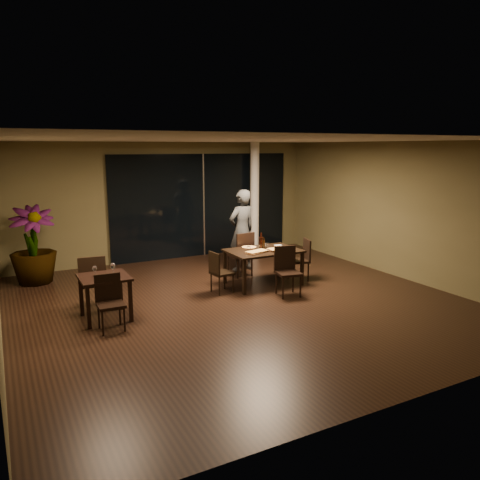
% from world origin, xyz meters
% --- Properties ---
extents(ground, '(8.00, 8.00, 0.00)m').
position_xyz_m(ground, '(0.00, 0.00, 0.00)').
color(ground, black).
rests_on(ground, ground).
extents(wall_back, '(8.00, 0.10, 3.00)m').
position_xyz_m(wall_back, '(0.00, 4.05, 1.50)').
color(wall_back, brown).
rests_on(wall_back, ground).
extents(wall_front, '(8.00, 0.10, 3.00)m').
position_xyz_m(wall_front, '(0.00, -4.05, 1.50)').
color(wall_front, brown).
rests_on(wall_front, ground).
extents(wall_right, '(0.10, 8.00, 3.00)m').
position_xyz_m(wall_right, '(4.05, 0.00, 1.50)').
color(wall_right, brown).
rests_on(wall_right, ground).
extents(ceiling, '(8.00, 8.00, 0.04)m').
position_xyz_m(ceiling, '(0.00, 0.00, 3.02)').
color(ceiling, silver).
rests_on(ceiling, wall_back).
extents(window_panel, '(5.00, 0.06, 2.70)m').
position_xyz_m(window_panel, '(1.00, 3.96, 1.35)').
color(window_panel, black).
rests_on(window_panel, ground).
extents(column, '(0.24, 0.24, 3.00)m').
position_xyz_m(column, '(2.40, 3.65, 1.50)').
color(column, white).
rests_on(column, ground).
extents(main_table, '(1.50, 1.00, 0.75)m').
position_xyz_m(main_table, '(1.00, 0.80, 0.68)').
color(main_table, black).
rests_on(main_table, ground).
extents(side_table, '(0.80, 0.80, 0.75)m').
position_xyz_m(side_table, '(-2.40, 0.30, 0.62)').
color(side_table, black).
rests_on(side_table, ground).
extents(chair_main_far, '(0.53, 0.53, 1.02)m').
position_xyz_m(chair_main_far, '(0.90, 1.54, 0.57)').
color(chair_main_far, black).
rests_on(chair_main_far, ground).
extents(chair_main_near, '(0.52, 0.52, 0.96)m').
position_xyz_m(chair_main_near, '(1.06, -0.01, 0.54)').
color(chair_main_near, black).
rests_on(chair_main_near, ground).
extents(chair_main_left, '(0.43, 0.43, 0.84)m').
position_xyz_m(chair_main_left, '(-0.09, 0.69, 0.47)').
color(chair_main_left, black).
rests_on(chair_main_left, ground).
extents(chair_main_right, '(0.52, 0.52, 0.91)m').
position_xyz_m(chair_main_right, '(1.94, 0.72, 0.51)').
color(chair_main_right, black).
rests_on(chair_main_right, ground).
extents(chair_side_far, '(0.51, 0.51, 1.01)m').
position_xyz_m(chair_side_far, '(-2.50, 0.84, 0.56)').
color(chair_side_far, black).
rests_on(chair_side_far, ground).
extents(chair_side_near, '(0.42, 0.42, 0.89)m').
position_xyz_m(chair_side_near, '(-2.43, -0.19, 0.50)').
color(chair_side_near, black).
rests_on(chair_side_near, ground).
extents(diner, '(0.71, 0.54, 1.91)m').
position_xyz_m(diner, '(1.15, 2.05, 0.96)').
color(diner, '#2D3033').
rests_on(diner, ground).
extents(potted_plant, '(0.96, 0.96, 1.66)m').
position_xyz_m(potted_plant, '(-3.28, 3.16, 0.83)').
color(potted_plant, '#1E4A18').
rests_on(potted_plant, ground).
extents(pizza_board_left, '(0.56, 0.40, 0.01)m').
position_xyz_m(pizza_board_left, '(0.75, 0.63, 0.76)').
color(pizza_board_left, '#402714').
rests_on(pizza_board_left, main_table).
extents(pizza_board_right, '(0.58, 0.39, 0.01)m').
position_xyz_m(pizza_board_right, '(1.32, 0.63, 0.76)').
color(pizza_board_right, '#462616').
rests_on(pizza_board_right, main_table).
extents(oblong_pizza_left, '(0.49, 0.31, 0.02)m').
position_xyz_m(oblong_pizza_left, '(0.75, 0.63, 0.77)').
color(oblong_pizza_left, maroon).
rests_on(oblong_pizza_left, pizza_board_left).
extents(oblong_pizza_right, '(0.52, 0.26, 0.02)m').
position_xyz_m(oblong_pizza_right, '(1.32, 0.63, 0.77)').
color(oblong_pizza_right, maroon).
rests_on(oblong_pizza_right, pizza_board_right).
extents(round_pizza, '(0.30, 0.30, 0.01)m').
position_xyz_m(round_pizza, '(0.84, 1.13, 0.76)').
color(round_pizza, '#B51C14').
rests_on(round_pizza, main_table).
extents(bottle_a, '(0.06, 0.06, 0.27)m').
position_xyz_m(bottle_a, '(0.96, 0.81, 0.88)').
color(bottle_a, black).
rests_on(bottle_a, main_table).
extents(bottle_b, '(0.06, 0.06, 0.27)m').
position_xyz_m(bottle_b, '(1.02, 0.82, 0.88)').
color(bottle_b, black).
rests_on(bottle_b, main_table).
extents(bottle_c, '(0.07, 0.07, 0.34)m').
position_xyz_m(bottle_c, '(1.02, 0.94, 0.92)').
color(bottle_c, black).
rests_on(bottle_c, main_table).
extents(tumbler_left, '(0.07, 0.07, 0.09)m').
position_xyz_m(tumbler_left, '(0.70, 0.90, 0.79)').
color(tumbler_left, white).
rests_on(tumbler_left, main_table).
extents(tumbler_right, '(0.08, 0.08, 0.10)m').
position_xyz_m(tumbler_right, '(1.20, 0.97, 0.80)').
color(tumbler_right, white).
rests_on(tumbler_right, main_table).
extents(napkin_near, '(0.20, 0.14, 0.01)m').
position_xyz_m(napkin_near, '(1.58, 0.70, 0.76)').
color(napkin_near, silver).
rests_on(napkin_near, main_table).
extents(napkin_far, '(0.19, 0.11, 0.01)m').
position_xyz_m(napkin_far, '(1.52, 1.01, 0.76)').
color(napkin_far, white).
rests_on(napkin_far, main_table).
extents(wine_glass_a, '(0.08, 0.08, 0.17)m').
position_xyz_m(wine_glass_a, '(-2.54, 0.35, 0.84)').
color(wine_glass_a, white).
rests_on(wine_glass_a, side_table).
extents(wine_glass_b, '(0.09, 0.09, 0.20)m').
position_xyz_m(wine_glass_b, '(-2.25, 0.28, 0.85)').
color(wine_glass_b, white).
rests_on(wine_glass_b, side_table).
extents(side_napkin, '(0.19, 0.12, 0.01)m').
position_xyz_m(side_napkin, '(-2.31, 0.06, 0.76)').
color(side_napkin, white).
rests_on(side_napkin, side_table).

